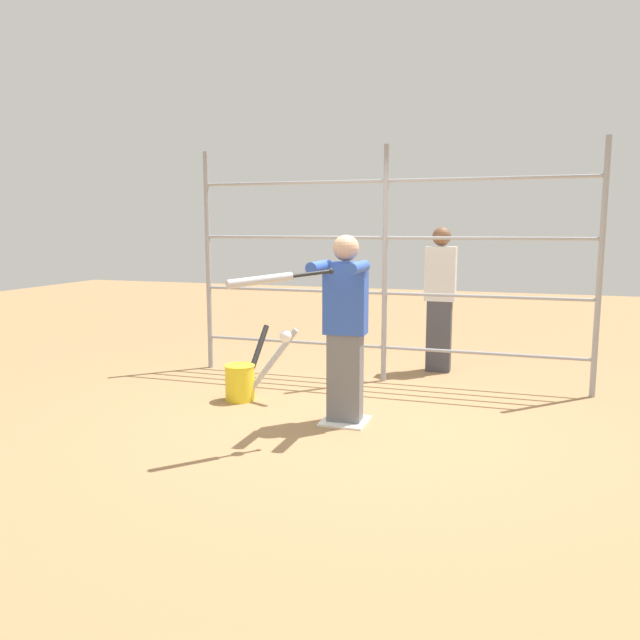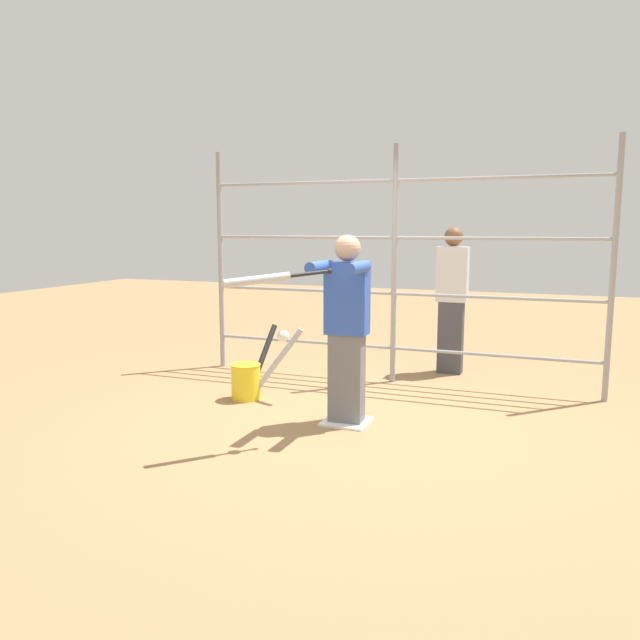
# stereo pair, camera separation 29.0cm
# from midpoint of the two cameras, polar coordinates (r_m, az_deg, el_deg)

# --- Properties ---
(ground_plane) EXTENTS (24.00, 24.00, 0.00)m
(ground_plane) POSITION_cam_midpoint_polar(r_m,az_deg,el_deg) (5.66, 0.81, -9.32)
(ground_plane) COLOR #9E754C
(home_plate) EXTENTS (0.40, 0.40, 0.02)m
(home_plate) POSITION_cam_midpoint_polar(r_m,az_deg,el_deg) (5.66, 0.81, -9.22)
(home_plate) COLOR white
(home_plate) RESTS_ON ground
(fence_backstop) EXTENTS (4.44, 0.06, 2.62)m
(fence_backstop) POSITION_cam_midpoint_polar(r_m,az_deg,el_deg) (6.95, 4.78, 4.98)
(fence_backstop) COLOR #939399
(fence_backstop) RESTS_ON ground
(batter) EXTENTS (0.43, 0.57, 1.67)m
(batter) POSITION_cam_midpoint_polar(r_m,az_deg,el_deg) (5.44, 0.77, -0.29)
(batter) COLOR slate
(batter) RESTS_ON ground
(baseball_bat_swinging) EXTENTS (0.64, 0.70, 0.12)m
(baseball_bat_swinging) POSITION_cam_midpoint_polar(r_m,az_deg,el_deg) (4.75, -6.42, 3.74)
(baseball_bat_swinging) COLOR black
(softball_in_flight) EXTENTS (0.10, 0.10, 0.10)m
(softball_in_flight) POSITION_cam_midpoint_polar(r_m,az_deg,el_deg) (4.87, -4.88, -1.49)
(softball_in_flight) COLOR white
(bat_bucket) EXTENTS (0.74, 0.77, 0.75)m
(bat_bucket) POSITION_cam_midpoint_polar(r_m,az_deg,el_deg) (6.37, -8.31, -5.37)
(bat_bucket) COLOR yellow
(bat_bucket) RESTS_ON ground
(bystander_behind_fence) EXTENTS (0.36, 0.22, 1.73)m
(bystander_behind_fence) POSITION_cam_midpoint_polar(r_m,az_deg,el_deg) (7.55, 9.84, 2.06)
(bystander_behind_fence) COLOR #3F3F47
(bystander_behind_fence) RESTS_ON ground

